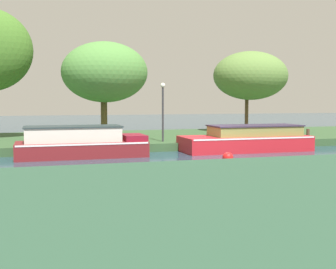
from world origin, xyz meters
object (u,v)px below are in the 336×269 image
at_px(maroon_narrowboat, 81,143).
at_px(willow_tree_right, 251,76).
at_px(mooring_post_near, 308,134).
at_px(willow_tree_centre, 105,72).
at_px(channel_buoy, 228,158).
at_px(red_barge, 248,140).
at_px(lamp_post, 163,105).

relative_size(maroon_narrowboat, willow_tree_right, 1.04).
bearing_deg(maroon_narrowboat, mooring_post_near, 5.36).
xyz_separation_m(maroon_narrowboat, willow_tree_right, (12.05, 7.29, 3.56)).
relative_size(maroon_narrowboat, willow_tree_centre, 1.08).
bearing_deg(maroon_narrowboat, channel_buoy, -34.50).
bearing_deg(willow_tree_centre, maroon_narrowboat, -112.82).
height_order(red_barge, willow_tree_centre, willow_tree_centre).
distance_m(willow_tree_right, lamp_post, 9.63).
height_order(willow_tree_right, channel_buoy, willow_tree_right).
height_order(red_barge, willow_tree_right, willow_tree_right).
xyz_separation_m(willow_tree_right, channel_buoy, (-6.67, -10.99, -3.94)).
height_order(red_barge, mooring_post_near, red_barge).
bearing_deg(red_barge, willow_tree_centre, 147.40).
height_order(mooring_post_near, channel_buoy, mooring_post_near).
xyz_separation_m(maroon_narrowboat, channel_buoy, (5.38, -3.70, -0.38)).
distance_m(maroon_narrowboat, channel_buoy, 6.54).
distance_m(red_barge, maroon_narrowboat, 8.13).
height_order(maroon_narrowboat, willow_tree_centre, willow_tree_centre).
relative_size(maroon_narrowboat, channel_buoy, 12.91).
xyz_separation_m(mooring_post_near, channel_buoy, (-7.00, -4.86, -0.45)).
relative_size(red_barge, willow_tree_right, 1.18).
distance_m(willow_tree_centre, channel_buoy, 9.40).
xyz_separation_m(willow_tree_centre, mooring_post_near, (10.66, -2.94, -3.33)).
bearing_deg(red_barge, channel_buoy, -126.64).
xyz_separation_m(maroon_narrowboat, mooring_post_near, (12.39, 1.16, 0.07)).
bearing_deg(lamp_post, maroon_narrowboat, -156.55).
relative_size(red_barge, mooring_post_near, 11.96).
bearing_deg(maroon_narrowboat, willow_tree_right, 31.18).
relative_size(willow_tree_centre, mooring_post_near, 9.77).
bearing_deg(channel_buoy, lamp_post, 100.85).
height_order(willow_tree_centre, mooring_post_near, willow_tree_centre).
relative_size(willow_tree_centre, willow_tree_right, 0.97).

